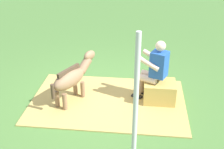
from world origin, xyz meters
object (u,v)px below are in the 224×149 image
(person_seated, at_px, (153,68))
(tent_pole_left, at_px, (135,127))
(pony_standing, at_px, (72,77))
(hay_bale, at_px, (159,92))

(person_seated, relative_size, tent_pole_left, 0.57)
(pony_standing, distance_m, tent_pole_left, 2.71)
(tent_pole_left, bearing_deg, person_seated, -96.48)
(person_seated, bearing_deg, pony_standing, 7.31)
(pony_standing, relative_size, tent_pole_left, 0.53)
(hay_bale, relative_size, tent_pole_left, 0.27)
(person_seated, height_order, pony_standing, person_seated)
(hay_bale, relative_size, person_seated, 0.48)
(person_seated, xyz_separation_m, tent_pole_left, (0.28, 2.48, 0.44))
(hay_bale, distance_m, tent_pole_left, 2.65)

